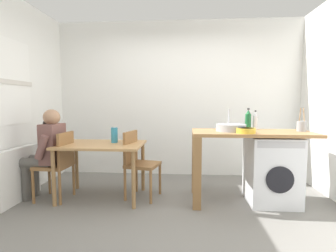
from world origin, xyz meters
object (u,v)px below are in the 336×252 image
(chair_opposite, at_px, (138,160))
(washing_machine, at_px, (271,169))
(dining_table, at_px, (102,151))
(seated_person, at_px, (47,149))
(bottle_squat_brown, at_px, (255,121))
(bottle_tall_green, at_px, (248,120))
(vase, at_px, (114,135))
(mixing_bowl, at_px, (246,130))
(utensil_crock, at_px, (301,126))
(chair_person_seat, at_px, (59,162))

(chair_opposite, relative_size, washing_machine, 1.05)
(dining_table, xyz_separation_m, seated_person, (-0.71, -0.10, 0.03))
(dining_table, relative_size, bottle_squat_brown, 4.22)
(bottle_tall_green, distance_m, vase, 1.85)
(dining_table, xyz_separation_m, mixing_bowl, (1.85, -0.19, 0.31))
(mixing_bowl, height_order, vase, mixing_bowl)
(dining_table, bearing_deg, seated_person, -172.22)
(dining_table, xyz_separation_m, utensil_crock, (2.59, 0.06, 0.35))
(dining_table, relative_size, chair_opposite, 1.22)
(chair_opposite, relative_size, bottle_tall_green, 3.11)
(seated_person, relative_size, mixing_bowl, 5.28)
(seated_person, relative_size, bottle_tall_green, 4.14)
(seated_person, bearing_deg, vase, -74.75)
(washing_machine, relative_size, utensil_crock, 2.87)
(chair_opposite, bearing_deg, chair_person_seat, -67.65)
(mixing_bowl, bearing_deg, chair_person_seat, 177.90)
(chair_person_seat, xyz_separation_m, vase, (0.70, 0.20, 0.34))
(bottle_squat_brown, bearing_deg, bottle_tall_green, 176.24)
(bottle_squat_brown, bearing_deg, washing_machine, -60.85)
(chair_person_seat, distance_m, mixing_bowl, 2.43)
(vase, bearing_deg, dining_table, -146.31)
(chair_person_seat, distance_m, bottle_tall_green, 2.61)
(bottle_tall_green, bearing_deg, utensil_crock, -20.15)
(chair_opposite, height_order, seated_person, seated_person)
(chair_opposite, height_order, mixing_bowl, mixing_bowl)
(chair_opposite, xyz_separation_m, bottle_tall_green, (1.50, 0.22, 0.54))
(mixing_bowl, relative_size, utensil_crock, 0.76)
(chair_person_seat, bearing_deg, dining_table, -76.98)
(seated_person, xyz_separation_m, bottle_tall_green, (2.69, 0.38, 0.38))
(dining_table, height_order, bottle_tall_green, bottle_tall_green)
(washing_machine, height_order, mixing_bowl, mixing_bowl)
(mixing_bowl, bearing_deg, chair_opposite, 169.35)
(bottle_squat_brown, bearing_deg, mixing_bowl, -116.03)
(washing_machine, xyz_separation_m, bottle_squat_brown, (-0.15, 0.27, 0.61))
(chair_person_seat, xyz_separation_m, bottle_tall_green, (2.52, 0.39, 0.54))
(chair_opposite, distance_m, mixing_bowl, 1.46)
(utensil_crock, distance_m, vase, 2.45)
(seated_person, xyz_separation_m, vase, (0.86, 0.20, 0.17))
(dining_table, relative_size, chair_person_seat, 1.22)
(chair_person_seat, height_order, chair_opposite, same)
(washing_machine, bearing_deg, vase, 177.43)
(seated_person, height_order, vase, seated_person)
(chair_opposite, xyz_separation_m, mixing_bowl, (1.37, -0.26, 0.45))
(utensil_crock, bearing_deg, vase, 179.04)
(bottle_squat_brown, xyz_separation_m, vase, (-1.92, -0.18, -0.19))
(seated_person, bearing_deg, mixing_bowl, -89.79)
(bottle_squat_brown, distance_m, mixing_bowl, 0.53)
(vase, bearing_deg, chair_person_seat, -163.73)
(chair_opposite, distance_m, washing_machine, 1.75)
(seated_person, height_order, bottle_tall_green, bottle_tall_green)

